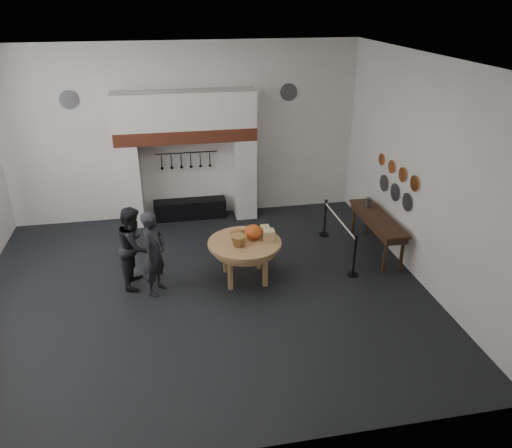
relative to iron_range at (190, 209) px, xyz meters
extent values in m
cube|color=black|center=(0.00, -3.72, -0.25)|extent=(9.00, 8.00, 0.02)
cube|color=silver|center=(0.00, -3.72, 4.25)|extent=(9.00, 8.00, 0.02)
cube|color=silver|center=(0.00, 0.28, 2.00)|extent=(9.00, 0.02, 4.50)
cube|color=silver|center=(0.00, -7.72, 2.00)|extent=(9.00, 0.02, 4.50)
cube|color=silver|center=(4.50, -3.72, 2.00)|extent=(0.02, 8.00, 4.50)
cube|color=silver|center=(-1.48, -0.07, 0.82)|extent=(0.55, 0.70, 2.15)
cube|color=silver|center=(1.48, -0.07, 0.82)|extent=(0.55, 0.70, 2.15)
cube|color=#9E442B|center=(0.00, -0.07, 2.06)|extent=(3.50, 0.72, 0.32)
cube|color=silver|center=(0.00, -0.07, 2.67)|extent=(3.50, 0.70, 0.90)
cube|color=black|center=(0.00, 0.00, 0.00)|extent=(1.90, 0.45, 0.50)
cylinder|color=black|center=(0.00, 0.20, 1.50)|extent=(1.60, 0.02, 0.02)
cylinder|color=tan|center=(0.91, -3.39, 0.59)|extent=(1.60, 1.60, 0.07)
ellipsoid|color=#D64F1E|center=(1.11, -3.29, 0.78)|extent=(0.36, 0.36, 0.31)
cube|color=#DDBF84|center=(1.41, -3.44, 0.74)|extent=(0.22, 0.22, 0.24)
cube|color=#DEC785|center=(1.39, -3.14, 0.72)|extent=(0.18, 0.18, 0.20)
cone|color=#A47C3C|center=(0.76, -3.54, 0.73)|extent=(0.34, 0.34, 0.22)
ellipsoid|color=olive|center=(0.81, -3.04, 0.69)|extent=(0.31, 0.18, 0.13)
imported|color=black|center=(-0.92, -3.54, 0.62)|extent=(0.67, 0.76, 1.75)
imported|color=black|center=(-1.32, -3.14, 0.61)|extent=(0.76, 0.92, 1.71)
cube|color=#3D2316|center=(4.10, -2.77, 0.62)|extent=(0.55, 2.20, 0.06)
cylinder|color=#515156|center=(4.10, -2.17, 0.76)|extent=(0.12, 0.12, 0.22)
cylinder|color=#C6662D|center=(4.46, -3.52, 1.70)|extent=(0.03, 0.34, 0.34)
cylinder|color=#C6662D|center=(4.46, -2.97, 1.70)|extent=(0.03, 0.32, 0.32)
cylinder|color=#C6662D|center=(4.46, -2.42, 1.70)|extent=(0.03, 0.30, 0.30)
cylinder|color=#C6662D|center=(4.46, -1.87, 1.70)|extent=(0.03, 0.28, 0.28)
cylinder|color=#4C4C51|center=(4.46, -3.32, 1.20)|extent=(0.03, 0.40, 0.40)
cylinder|color=#4C4C51|center=(4.46, -2.72, 1.20)|extent=(0.03, 0.40, 0.40)
cylinder|color=#4C4C51|center=(4.46, -2.12, 1.20)|extent=(0.03, 0.40, 0.40)
cylinder|color=#4C4C51|center=(-2.70, 0.24, 2.95)|extent=(0.44, 0.03, 0.44)
cylinder|color=#4C4C51|center=(2.70, 0.24, 2.95)|extent=(0.44, 0.03, 0.44)
cylinder|color=black|center=(3.21, -3.70, 0.20)|extent=(0.05, 0.05, 0.90)
cylinder|color=black|center=(3.21, -1.70, 0.20)|extent=(0.05, 0.05, 0.90)
cylinder|color=white|center=(3.21, -2.70, 0.60)|extent=(0.04, 2.00, 0.04)
camera|label=1|loc=(-0.58, -12.40, 5.29)|focal=35.00mm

